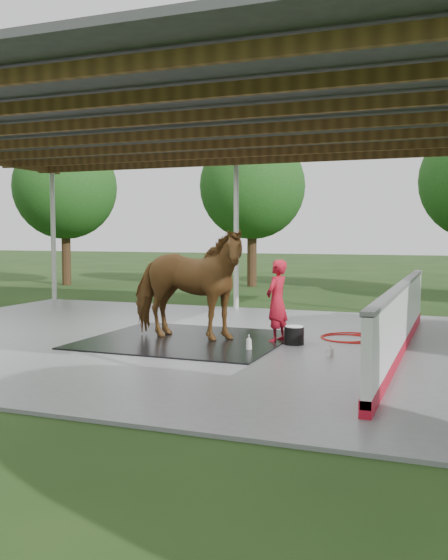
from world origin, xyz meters
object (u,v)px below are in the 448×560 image
(dasher_board, at_px, (401,320))
(handler, at_px, (277,301))
(horse, at_px, (187,284))
(wash_bucket, at_px, (294,335))

(dasher_board, bearing_deg, handler, 173.70)
(horse, bearing_deg, handler, -73.61)
(dasher_board, xyz_separation_m, horse, (-3.80, -0.19, 0.49))
(dasher_board, height_order, wash_bucket, dasher_board)
(dasher_board, distance_m, wash_bucket, 1.89)
(horse, bearing_deg, dasher_board, -85.97)
(dasher_board, distance_m, handler, 2.23)
(horse, relative_size, wash_bucket, 6.73)
(horse, distance_m, wash_bucket, 2.16)
(horse, xyz_separation_m, wash_bucket, (1.95, 0.31, -0.87))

